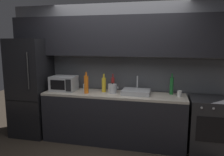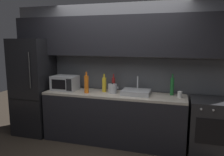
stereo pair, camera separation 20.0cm
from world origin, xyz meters
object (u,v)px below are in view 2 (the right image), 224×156
(oven_range, at_px, (209,127))
(wine_bottle_yellow, at_px, (104,84))
(refrigerator, at_px, (34,87))
(wine_bottle_green, at_px, (172,86))
(mug_clear, at_px, (86,86))
(mug_white, at_px, (180,95))
(microwave, at_px, (65,83))
(kettle, at_px, (112,89))
(wine_bottle_red, at_px, (113,84))
(wine_bottle_orange, at_px, (86,84))

(oven_range, height_order, wine_bottle_yellow, wine_bottle_yellow)
(refrigerator, bearing_deg, wine_bottle_green, 3.53)
(oven_range, bearing_deg, mug_clear, 174.99)
(wine_bottle_green, xyz_separation_m, mug_white, (0.13, -0.14, -0.10))
(microwave, distance_m, mug_white, 2.08)
(kettle, xyz_separation_m, wine_bottle_red, (-0.04, 0.19, 0.05))
(wine_bottle_red, bearing_deg, kettle, -79.38)
(wine_bottle_orange, relative_size, mug_white, 3.70)
(wine_bottle_green, height_order, mug_clear, wine_bottle_green)
(kettle, bearing_deg, oven_range, -0.62)
(wine_bottle_orange, relative_size, mug_clear, 3.62)
(refrigerator, height_order, kettle, refrigerator)
(kettle, relative_size, mug_clear, 1.84)
(mug_clear, bearing_deg, wine_bottle_yellow, -15.52)
(kettle, relative_size, wine_bottle_red, 0.61)
(oven_range, height_order, microwave, microwave)
(microwave, distance_m, wine_bottle_red, 0.92)
(wine_bottle_yellow, bearing_deg, wine_bottle_green, 4.03)
(mug_white, bearing_deg, wine_bottle_red, 170.86)
(refrigerator, height_order, wine_bottle_orange, refrigerator)
(microwave, distance_m, wine_bottle_yellow, 0.76)
(kettle, xyz_separation_m, mug_white, (1.15, 0.00, -0.03))
(refrigerator, xyz_separation_m, mug_clear, (1.03, 0.19, 0.02))
(refrigerator, relative_size, mug_clear, 17.70)
(microwave, relative_size, mug_white, 4.48)
(wine_bottle_yellow, bearing_deg, microwave, -175.49)
(microwave, xyz_separation_m, wine_bottle_orange, (0.49, -0.13, 0.03))
(wine_bottle_red, bearing_deg, wine_bottle_green, -2.53)
(refrigerator, relative_size, microwave, 4.04)
(refrigerator, xyz_separation_m, wine_bottle_orange, (1.17, -0.11, 0.13))
(mug_white, bearing_deg, wine_bottle_orange, -175.38)
(refrigerator, height_order, wine_bottle_yellow, refrigerator)
(oven_range, height_order, kettle, kettle)
(microwave, bearing_deg, wine_bottle_green, 4.22)
(wine_bottle_yellow, distance_m, mug_clear, 0.43)
(wine_bottle_green, relative_size, mug_clear, 3.49)
(wine_bottle_yellow, bearing_deg, kettle, -19.64)
(wine_bottle_orange, distance_m, mug_clear, 0.35)
(microwave, xyz_separation_m, mug_clear, (0.35, 0.17, -0.08))
(mug_clear, bearing_deg, wine_bottle_green, -1.03)
(wine_bottle_orange, distance_m, mug_white, 1.60)
(wine_bottle_green, bearing_deg, wine_bottle_yellow, -175.97)
(wine_bottle_orange, height_order, wine_bottle_red, wine_bottle_orange)
(wine_bottle_red, height_order, mug_clear, wine_bottle_red)
(microwave, relative_size, mug_clear, 4.38)
(oven_range, relative_size, wine_bottle_green, 2.46)
(wine_bottle_yellow, bearing_deg, mug_white, -2.59)
(wine_bottle_green, bearing_deg, wine_bottle_red, 177.47)
(microwave, xyz_separation_m, wine_bottle_yellow, (0.76, 0.06, 0.00))
(kettle, bearing_deg, wine_bottle_green, 8.18)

